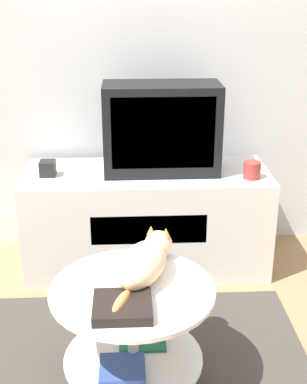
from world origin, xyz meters
name	(u,v)px	position (x,y,z in m)	size (l,w,h in m)	color
ground_plane	(139,384)	(0.00, 0.00, 0.00)	(12.00, 12.00, 0.00)	#93704C
wall_back	(130,33)	(0.00, 1.38, 1.30)	(8.00, 0.05, 2.60)	silver
rug	(139,382)	(0.00, 0.00, 0.01)	(1.51, 1.31, 0.02)	#3D3833
tv_stand	(147,219)	(0.08, 1.02, 0.29)	(1.37, 0.53, 0.58)	silver
tv	(162,129)	(0.16, 1.03, 0.83)	(0.63, 0.29, 0.49)	black
speaker	(48,168)	(-0.47, 0.99, 0.62)	(0.08, 0.08, 0.08)	black
mug	(252,170)	(0.64, 0.89, 0.63)	(0.09, 0.09, 0.09)	#99332D
coffee_table	(132,326)	(-0.02, -0.03, 0.32)	(0.64, 0.64, 0.47)	#B2B2B7
dvd_box	(123,307)	(-0.06, -0.18, 0.51)	(0.21, 0.20, 0.04)	black
cat	(145,261)	(0.03, 0.06, 0.56)	(0.28, 0.52, 0.14)	beige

